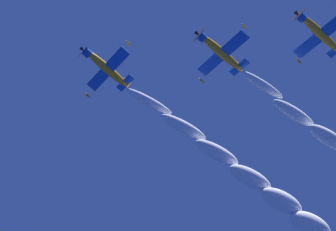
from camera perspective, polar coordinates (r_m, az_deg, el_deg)
airplane_lead at (r=83.10m, az=-6.24°, el=4.78°), size 8.76×9.28×4.38m
airplane_left_wingman at (r=81.36m, az=5.11°, el=6.33°), size 8.76×9.21×4.25m
airplane_right_wingman at (r=83.35m, az=14.64°, el=7.98°), size 8.76×9.32×4.28m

